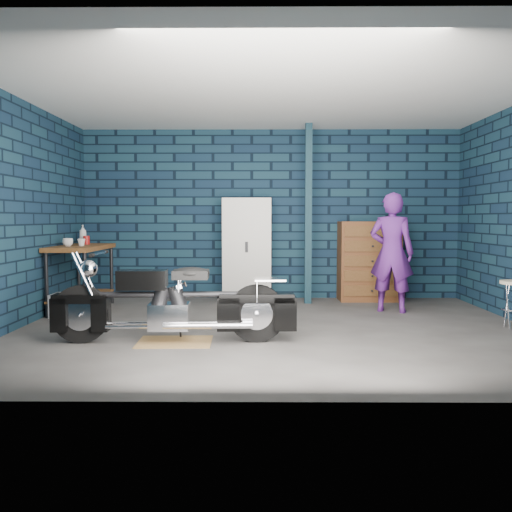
{
  "coord_description": "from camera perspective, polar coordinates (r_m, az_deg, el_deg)",
  "views": [
    {
      "loc": [
        -0.17,
        -6.22,
        1.29
      ],
      "look_at": [
        -0.22,
        0.3,
        0.83
      ],
      "focal_mm": 38.0,
      "sensor_mm": 36.0,
      "label": 1
    }
  ],
  "objects": [
    {
      "name": "support_post",
      "position": [
        8.2,
        5.53,
        4.4
      ],
      "size": [
        0.1,
        0.1,
        2.7
      ],
      "primitive_type": "cube",
      "color": "#122C38",
      "rests_on": "ground"
    },
    {
      "name": "cup_b",
      "position": [
        7.77,
        -17.91,
        1.38
      ],
      "size": [
        0.12,
        0.12,
        0.1
      ],
      "primitive_type": "imported",
      "rotation": [
        0.0,
        0.0,
        0.1
      ],
      "color": "beige",
      "rests_on": "workbench"
    },
    {
      "name": "person",
      "position": [
        7.65,
        14.08,
        0.36
      ],
      "size": [
        0.7,
        0.59,
        1.64
      ],
      "primitive_type": "imported",
      "rotation": [
        0.0,
        0.0,
        2.75
      ],
      "color": "#5C217C",
      "rests_on": "ground"
    },
    {
      "name": "cup_a",
      "position": [
        7.76,
        -19.2,
        1.38
      ],
      "size": [
        0.16,
        0.16,
        0.11
      ],
      "primitive_type": "imported",
      "rotation": [
        0.0,
        0.0,
        0.17
      ],
      "color": "beige",
      "rests_on": "workbench"
    },
    {
      "name": "motorcycle",
      "position": [
        5.68,
        -8.6,
        -4.31
      ],
      "size": [
        2.16,
        0.65,
        0.95
      ],
      "primitive_type": null,
      "rotation": [
        0.0,
        0.0,
        0.03
      ],
      "color": "black",
      "rests_on": "ground"
    },
    {
      "name": "tool_chest",
      "position": [
        8.65,
        11.81,
        -0.53
      ],
      "size": [
        0.93,
        0.52,
        1.24
      ],
      "primitive_type": "cube",
      "color": "brown",
      "rests_on": "ground"
    },
    {
      "name": "drip_mat",
      "position": [
        5.77,
        -8.55,
        -8.92
      ],
      "size": [
        0.78,
        0.6,
        0.01
      ],
      "primitive_type": "cube",
      "rotation": [
        0.0,
        0.0,
        0.03
      ],
      "color": "olive",
      "rests_on": "ground"
    },
    {
      "name": "room_walls",
      "position": [
        6.8,
        1.93,
        9.17
      ],
      "size": [
        6.02,
        5.01,
        2.71
      ],
      "color": "#112338",
      "rests_on": "ground"
    },
    {
      "name": "storage_bin",
      "position": [
        7.54,
        -18.88,
        -4.9
      ],
      "size": [
        0.48,
        0.34,
        0.3
      ],
      "primitive_type": "cube",
      "color": "gray",
      "rests_on": "ground"
    },
    {
      "name": "ground",
      "position": [
        6.36,
        2.02,
        -7.71
      ],
      "size": [
        6.0,
        6.0,
        0.0
      ],
      "primitive_type": "plane",
      "color": "#54514F",
      "rests_on": "ground"
    },
    {
      "name": "workbench",
      "position": [
        7.98,
        -17.88,
        -2.2
      ],
      "size": [
        0.6,
        1.4,
        0.91
      ],
      "primitive_type": "cube",
      "color": "brown",
      "rests_on": "ground"
    },
    {
      "name": "locker",
      "position": [
        8.47,
        -0.95,
        0.68
      ],
      "size": [
        0.75,
        0.53,
        1.6
      ],
      "primitive_type": "cube",
      "color": "beige",
      "rests_on": "ground"
    },
    {
      "name": "mug_red",
      "position": [
        8.23,
        -17.41,
        1.61
      ],
      "size": [
        0.12,
        0.12,
        0.12
      ],
      "primitive_type": "cylinder",
      "rotation": [
        0.0,
        0.0,
        0.39
      ],
      "color": "#A71716",
      "rests_on": "workbench"
    },
    {
      "name": "bottle",
      "position": [
        8.39,
        -17.76,
        2.19
      ],
      "size": [
        0.12,
        0.12,
        0.28
      ],
      "primitive_type": "imported",
      "rotation": [
        0.0,
        0.0,
        0.1
      ],
      "color": "gray",
      "rests_on": "workbench"
    }
  ]
}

